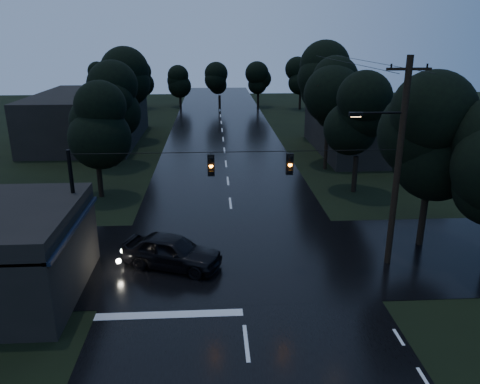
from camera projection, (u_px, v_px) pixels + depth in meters
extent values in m
cube|color=black|center=(226.00, 164.00, 40.91)|extent=(12.00, 120.00, 0.02)
cube|color=black|center=(237.00, 257.00, 23.91)|extent=(60.00, 9.00, 0.02)
cube|color=black|center=(1.00, 227.00, 19.49)|extent=(6.00, 7.00, 0.12)
cube|color=black|center=(74.00, 226.00, 19.65)|extent=(0.30, 7.00, 0.15)
cylinder|color=black|center=(51.00, 300.00, 17.36)|extent=(0.10, 0.10, 3.00)
cylinder|color=black|center=(91.00, 234.00, 23.02)|extent=(0.10, 0.10, 3.00)
cube|color=#FFD066|center=(64.00, 257.00, 18.46)|extent=(0.06, 1.60, 0.50)
cube|color=#FFD066|center=(82.00, 230.00, 21.01)|extent=(0.06, 1.20, 0.50)
cube|color=black|center=(370.00, 129.00, 44.76)|extent=(10.00, 14.00, 4.40)
cube|color=black|center=(89.00, 118.00, 48.78)|extent=(10.00, 16.00, 5.00)
cylinder|color=black|center=(398.00, 166.00, 21.76)|extent=(0.30, 0.30, 10.00)
cube|color=black|center=(409.00, 69.00, 20.34)|extent=(2.00, 0.12, 0.12)
cylinder|color=black|center=(380.00, 113.00, 20.90)|extent=(2.20, 0.10, 0.10)
cube|color=black|center=(356.00, 114.00, 20.85)|extent=(0.60, 0.25, 0.18)
cube|color=#FFB266|center=(356.00, 116.00, 20.88)|extent=(0.45, 0.18, 0.03)
cylinder|color=black|center=(327.00, 125.00, 38.27)|extent=(0.30, 0.30, 7.50)
cube|color=black|center=(330.00, 86.00, 37.26)|extent=(2.00, 0.12, 0.12)
cylinder|color=black|center=(76.00, 213.00, 21.58)|extent=(0.18, 0.18, 6.00)
cylinder|color=black|center=(237.00, 152.00, 21.09)|extent=(15.00, 0.03, 0.03)
cube|color=black|center=(211.00, 165.00, 21.22)|extent=(0.32, 0.25, 1.00)
sphere|color=orange|center=(211.00, 166.00, 21.08)|extent=(0.18, 0.18, 0.18)
cube|color=black|center=(290.00, 164.00, 21.42)|extent=(0.32, 0.25, 1.00)
sphere|color=orange|center=(290.00, 165.00, 21.28)|extent=(0.18, 0.18, 0.18)
cylinder|color=black|center=(422.00, 220.00, 24.96)|extent=(0.36, 0.36, 2.80)
sphere|color=black|center=(431.00, 159.00, 23.86)|extent=(4.48, 4.48, 4.48)
sphere|color=black|center=(434.00, 136.00, 23.47)|extent=(4.48, 4.48, 4.48)
sphere|color=black|center=(437.00, 112.00, 23.08)|extent=(4.48, 4.48, 4.48)
cylinder|color=black|center=(100.00, 180.00, 32.46)|extent=(0.36, 0.36, 2.45)
sphere|color=black|center=(96.00, 138.00, 31.50)|extent=(3.92, 3.92, 3.92)
sphere|color=black|center=(94.00, 122.00, 31.16)|extent=(3.92, 3.92, 3.92)
sphere|color=black|center=(92.00, 106.00, 30.82)|extent=(3.92, 3.92, 3.92)
cylinder|color=black|center=(114.00, 151.00, 39.96)|extent=(0.36, 0.36, 2.62)
sphere|color=black|center=(110.00, 114.00, 38.93)|extent=(4.20, 4.20, 4.20)
sphere|color=black|center=(109.00, 100.00, 38.57)|extent=(4.20, 4.20, 4.20)
sphere|color=black|center=(108.00, 86.00, 38.20)|extent=(4.20, 4.20, 4.20)
cylinder|color=black|center=(127.00, 128.00, 49.35)|extent=(0.36, 0.36, 2.80)
sphere|color=black|center=(124.00, 95.00, 48.25)|extent=(4.48, 4.48, 4.48)
sphere|color=black|center=(123.00, 83.00, 47.86)|extent=(4.48, 4.48, 4.48)
sphere|color=black|center=(122.00, 71.00, 47.47)|extent=(4.48, 4.48, 4.48)
cylinder|color=black|center=(355.00, 174.00, 33.43)|extent=(0.36, 0.36, 2.62)
sphere|color=black|center=(358.00, 130.00, 32.40)|extent=(4.20, 4.20, 4.20)
sphere|color=black|center=(360.00, 114.00, 32.04)|extent=(4.20, 4.20, 4.20)
sphere|color=black|center=(361.00, 97.00, 31.68)|extent=(4.20, 4.20, 4.20)
cylinder|color=black|center=(335.00, 147.00, 41.00)|extent=(0.36, 0.36, 2.80)
sphere|color=black|center=(338.00, 108.00, 39.90)|extent=(4.48, 4.48, 4.48)
sphere|color=black|center=(339.00, 94.00, 39.51)|extent=(4.48, 4.48, 4.48)
sphere|color=black|center=(340.00, 79.00, 39.12)|extent=(4.48, 4.48, 4.48)
cylinder|color=black|center=(317.00, 125.00, 50.45)|extent=(0.36, 0.36, 2.97)
sphere|color=black|center=(319.00, 91.00, 49.28)|extent=(4.76, 4.76, 4.76)
sphere|color=black|center=(320.00, 78.00, 48.87)|extent=(4.76, 4.76, 4.76)
sphere|color=black|center=(321.00, 66.00, 48.46)|extent=(4.76, 4.76, 4.76)
imported|color=black|center=(172.00, 251.00, 22.72)|extent=(5.26, 3.59, 1.66)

